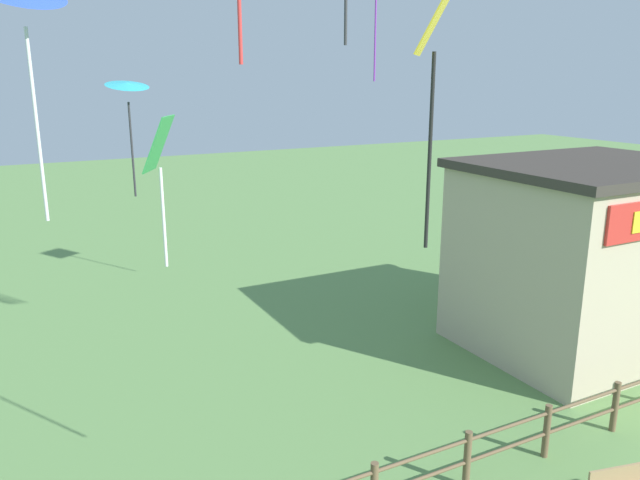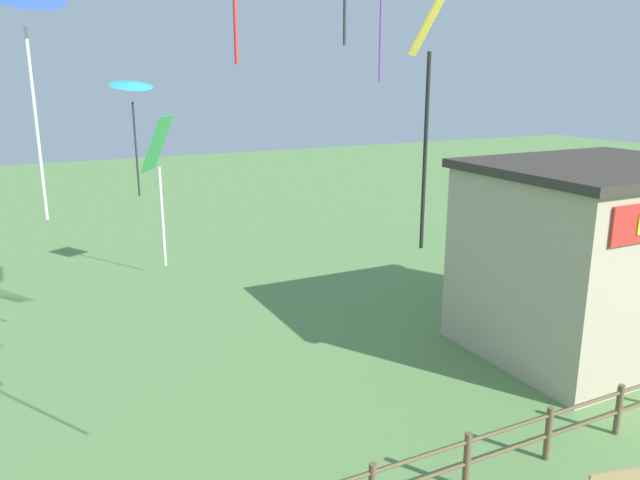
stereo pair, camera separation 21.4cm
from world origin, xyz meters
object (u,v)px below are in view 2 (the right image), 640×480
at_px(kite_green_diamond, 159,163).
at_px(seaside_building, 593,257).
at_px(kite_cyan_delta, 132,89).
at_px(kite_yellow_diamond, 429,65).

bearing_deg(kite_green_diamond, seaside_building, 8.81).
height_order(kite_cyan_delta, kite_yellow_diamond, kite_yellow_diamond).
distance_m(seaside_building, kite_green_diamond, 12.81).
bearing_deg(kite_yellow_diamond, seaside_building, 27.94).
height_order(seaside_building, kite_yellow_diamond, kite_yellow_diamond).
bearing_deg(kite_cyan_delta, kite_yellow_diamond, -77.35).
height_order(kite_green_diamond, kite_yellow_diamond, kite_yellow_diamond).
relative_size(kite_cyan_delta, kite_green_diamond, 1.17).
distance_m(kite_cyan_delta, kite_yellow_diamond, 8.90).
relative_size(kite_green_diamond, kite_yellow_diamond, 0.72).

